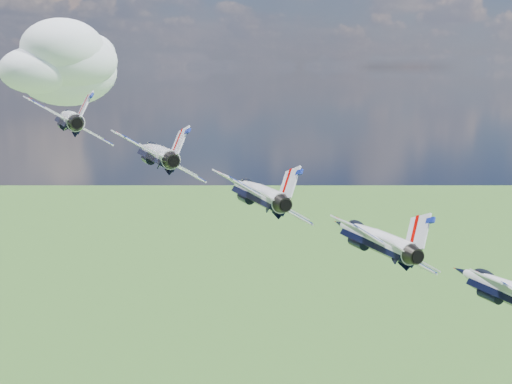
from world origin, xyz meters
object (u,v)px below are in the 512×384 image
object	(u,v)px
jet_1	(156,153)
jet_4	(508,291)
jet_2	(256,192)
jet_3	(372,237)
jet_0	(69,119)

from	to	relation	value
jet_1	jet_4	xyz separation A→B (m)	(24.89, -24.14, -9.17)
jet_2	jet_1	bearing A→B (deg)	130.21
jet_3	jet_2	bearing A→B (deg)	130.21
jet_1	jet_2	size ratio (longest dim) A/B	1.00
jet_0	jet_1	world-z (taller)	jet_0
jet_3	jet_4	bearing A→B (deg)	-49.79
jet_0	jet_2	xyz separation A→B (m)	(16.59, -16.09, -6.12)
jet_2	jet_3	xyz separation A→B (m)	(8.30, -8.05, -3.06)
jet_3	jet_4	world-z (taller)	jet_3
jet_2	jet_0	bearing A→B (deg)	130.21
jet_0	jet_4	world-z (taller)	jet_0
jet_1	jet_4	distance (m)	35.87
jet_3	jet_4	size ratio (longest dim) A/B	1.00
jet_0	jet_4	distance (m)	47.82
jet_2	jet_3	distance (m)	11.96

